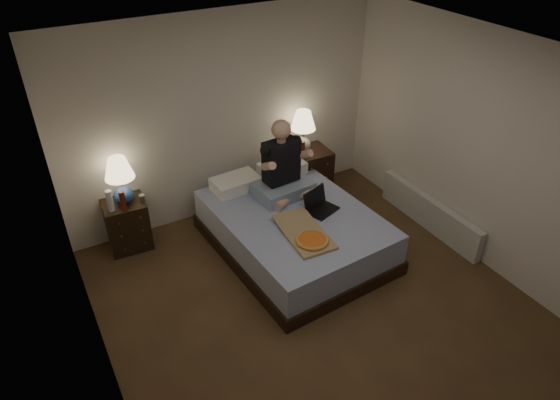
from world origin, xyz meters
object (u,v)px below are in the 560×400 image
soda_can (142,199)px  pizza_box (312,241)px  nightstand_left (127,224)px  beer_bottle_right (303,150)px  laptop (323,202)px  radiator (429,213)px  water_bottle (110,201)px  lamp_left (121,181)px  lamp_right (303,132)px  person (284,160)px  nightstand_right (309,173)px  bed (294,231)px  beer_bottle_left (123,201)px

soda_can → pizza_box: soda_can is taller
nightstand_left → beer_bottle_right: (2.24, -0.18, 0.47)m
laptop → pizza_box: bearing=-152.1°
radiator → soda_can: bearing=156.7°
nightstand_left → pizza_box: nightstand_left is taller
beer_bottle_right → radiator: beer_bottle_right is taller
water_bottle → radiator: water_bottle is taller
soda_can → beer_bottle_right: size_ratio=0.43×
radiator → lamp_left: bearing=156.2°
lamp_left → lamp_right: bearing=-0.7°
lamp_right → person: bearing=-136.5°
lamp_right → person: person is taller
lamp_left → beer_bottle_right: lamp_left is taller
person → soda_can: bearing=156.9°
nightstand_right → water_bottle: water_bottle is taller
water_bottle → soda_can: bearing=-2.7°
laptop → pizza_box: (-0.42, -0.44, -0.08)m
lamp_left → pizza_box: lamp_left is taller
nightstand_left → lamp_right: lamp_right is taller
water_bottle → pizza_box: (1.65, -1.48, -0.17)m
lamp_right → laptop: lamp_right is taller
bed → beer_bottle_right: beer_bottle_right is taller
bed → person: (0.08, 0.39, 0.72)m
beer_bottle_right → nightstand_right: bearing=31.5°
person → laptop: size_ratio=2.74×
water_bottle → pizza_box: bearing=-41.9°
person → water_bottle: bearing=159.6°
water_bottle → laptop: 2.32m
lamp_right → radiator: size_ratio=0.35×
beer_bottle_right → beer_bottle_left: bearing=178.9°
lamp_right → beer_bottle_left: 2.37m
soda_can → laptop: (1.73, -1.02, -0.02)m
radiator → lamp_right: bearing=124.2°
bed → person: 0.82m
beer_bottle_right → person: (-0.52, -0.43, 0.20)m
laptop → radiator: 1.47m
beer_bottle_right → water_bottle: bearing=177.8°
nightstand_right → beer_bottle_right: (-0.18, -0.11, 0.44)m
nightstand_right → beer_bottle_left: 2.48m
bed → radiator: size_ratio=1.27×
lamp_right → beer_bottle_left: size_ratio=2.43×
bed → beer_bottle_right: 1.14m
water_bottle → pizza_box: water_bottle is taller
nightstand_right → beer_bottle_right: bearing=-146.3°
nightstand_left → radiator: size_ratio=0.37×
person → radiator: 1.95m
nightstand_left → laptop: (1.93, -1.13, 0.33)m
soda_can → laptop: 2.01m
laptop → beer_bottle_left: bearing=134.6°
water_bottle → radiator: size_ratio=0.16×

